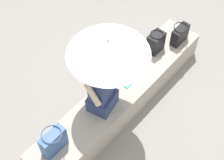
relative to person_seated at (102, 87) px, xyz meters
name	(u,v)px	position (x,y,z in m)	size (l,w,h in m)	color
ground_plane	(121,105)	(-0.35, 0.01, -0.79)	(14.00, 14.00, 0.00)	gray
stone_bench	(121,97)	(-0.35, 0.01, -0.59)	(2.95, 0.53, 0.40)	#A8A093
person_seated	(102,87)	(0.00, 0.00, 0.00)	(0.50, 0.35, 0.90)	navy
parasol	(108,47)	(-0.09, 0.03, 0.62)	(0.90, 0.90, 1.14)	#B7B7BC
handbag_black	(156,42)	(-1.18, -0.06, -0.24)	(0.24, 0.18, 0.31)	black
tote_bag_canvas	(180,34)	(-1.53, 0.11, -0.25)	(0.29, 0.21, 0.28)	black
shoulder_bag_spare	(54,141)	(0.79, -0.02, -0.22)	(0.31, 0.23, 0.34)	#335184
magazine	(128,78)	(-0.53, -0.03, -0.38)	(0.28, 0.20, 0.01)	#339ED1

